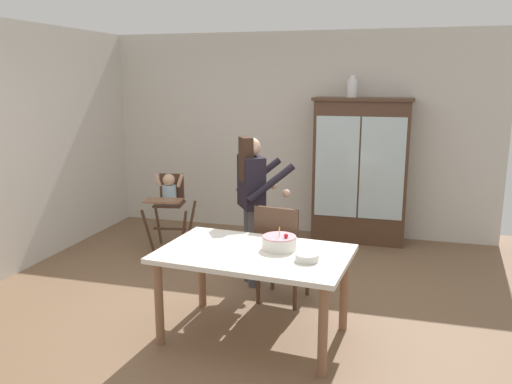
{
  "coord_description": "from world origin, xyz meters",
  "views": [
    {
      "loc": [
        1.37,
        -4.3,
        2.09
      ],
      "look_at": [
        -0.03,
        0.7,
        0.95
      ],
      "focal_mm": 36.33,
      "sensor_mm": 36.0,
      "label": 1
    }
  ],
  "objects": [
    {
      "name": "dining_chair_far_side",
      "position": [
        0.35,
        0.17,
        0.56
      ],
      "size": [
        0.5,
        0.5,
        0.96
      ],
      "rotation": [
        0.0,
        0.0,
        3.0
      ],
      "color": "#4C3323",
      "rests_on": "ground_plane"
    },
    {
      "name": "dining_table",
      "position": [
        0.29,
        -0.51,
        0.65
      ],
      "size": [
        1.58,
        1.07,
        0.74
      ],
      "color": "silver",
      "rests_on": "ground_plane"
    },
    {
      "name": "china_cabinet",
      "position": [
        0.9,
        2.37,
        0.94
      ],
      "size": [
        1.23,
        0.48,
        1.86
      ],
      "color": "#4C3323",
      "rests_on": "ground_plane"
    },
    {
      "name": "wall_back",
      "position": [
        0.0,
        2.63,
        1.35
      ],
      "size": [
        5.32,
        0.06,
        2.7
      ],
      "primitive_type": "cube",
      "color": "beige",
      "rests_on": "ground_plane"
    },
    {
      "name": "birthday_cake",
      "position": [
        0.47,
        -0.4,
        0.79
      ],
      "size": [
        0.28,
        0.28,
        0.19
      ],
      "color": "white",
      "rests_on": "dining_table"
    },
    {
      "name": "ground_plane",
      "position": [
        0.0,
        0.0,
        0.0
      ],
      "size": [
        6.24,
        6.24,
        0.0
      ],
      "primitive_type": "plane",
      "color": "brown"
    },
    {
      "name": "high_chair_with_toddler",
      "position": [
        -1.34,
        1.4,
        0.65
      ],
      "size": [
        0.67,
        0.76,
        0.95
      ],
      "rotation": [
        0.0,
        0.0,
        0.19
      ],
      "color": "#4C3323",
      "rests_on": "ground_plane"
    },
    {
      "name": "serving_bowl",
      "position": [
        0.74,
        -0.61,
        0.77
      ],
      "size": [
        0.18,
        0.18,
        0.05
      ],
      "primitive_type": "cylinder",
      "color": "silver",
      "rests_on": "dining_table"
    },
    {
      "name": "adult_person",
      "position": [
        -0.04,
        0.57,
        0.97
      ],
      "size": [
        0.67,
        0.66,
        1.53
      ],
      "rotation": [
        0.0,
        0.0,
        2.14
      ],
      "color": "#47474C",
      "rests_on": "ground_plane"
    },
    {
      "name": "ceramic_vase",
      "position": [
        0.75,
        2.37,
        1.98
      ],
      "size": [
        0.13,
        0.13,
        0.27
      ],
      "color": "white",
      "rests_on": "china_cabinet"
    }
  ]
}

